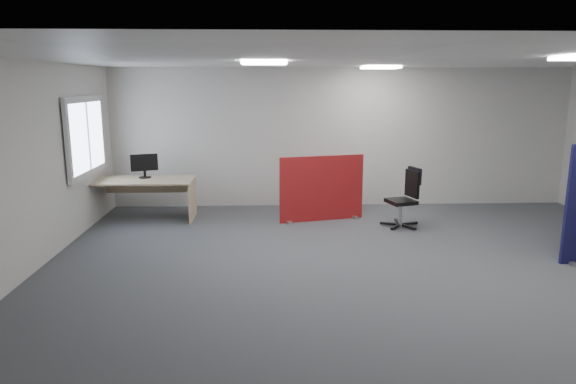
{
  "coord_description": "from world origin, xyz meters",
  "views": [
    {
      "loc": [
        -1.46,
        -6.54,
        2.4
      ],
      "look_at": [
        -1.2,
        0.06,
        1.0
      ],
      "focal_mm": 32.0,
      "sensor_mm": 36.0,
      "label": 1
    }
  ],
  "objects_px": {
    "second_desk": "(144,188)",
    "monitor_second": "(144,165)",
    "red_divider": "(322,189)",
    "office_chair": "(407,194)"
  },
  "relations": [
    {
      "from": "red_divider",
      "to": "monitor_second",
      "type": "distance_m",
      "value": 3.22
    },
    {
      "from": "monitor_second",
      "to": "office_chair",
      "type": "height_order",
      "value": "monitor_second"
    },
    {
      "from": "second_desk",
      "to": "office_chair",
      "type": "bearing_deg",
      "value": -8.57
    },
    {
      "from": "monitor_second",
      "to": "office_chair",
      "type": "relative_size",
      "value": 0.46
    },
    {
      "from": "red_divider",
      "to": "monitor_second",
      "type": "bearing_deg",
      "value": 159.55
    },
    {
      "from": "second_desk",
      "to": "monitor_second",
      "type": "distance_m",
      "value": 0.42
    },
    {
      "from": "red_divider",
      "to": "office_chair",
      "type": "relative_size",
      "value": 1.52
    },
    {
      "from": "red_divider",
      "to": "office_chair",
      "type": "bearing_deg",
      "value": -31.56
    },
    {
      "from": "red_divider",
      "to": "monitor_second",
      "type": "height_order",
      "value": "monitor_second"
    },
    {
      "from": "red_divider",
      "to": "second_desk",
      "type": "distance_m",
      "value": 3.18
    }
  ]
}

